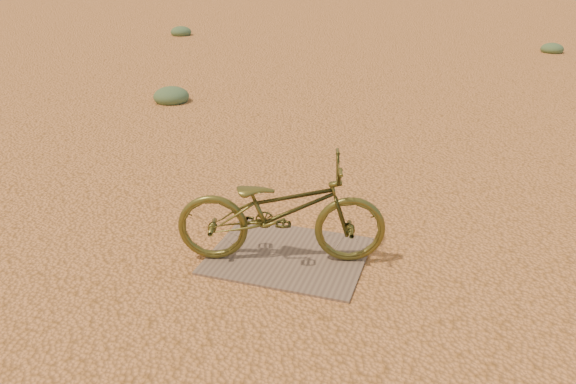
% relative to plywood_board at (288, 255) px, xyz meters
% --- Properties ---
extents(ground, '(120.00, 120.00, 0.00)m').
position_rel_plywood_board_xyz_m(ground, '(-0.41, -0.44, -0.01)').
color(ground, '#E39151').
rests_on(ground, ground).
extents(plywood_board, '(1.35, 1.08, 0.02)m').
position_rel_plywood_board_xyz_m(plywood_board, '(0.00, 0.00, 0.00)').
color(plywood_board, '#75614C').
rests_on(plywood_board, ground).
extents(bicycle, '(1.88, 1.10, 0.94)m').
position_rel_plywood_board_xyz_m(bicycle, '(-0.04, -0.08, 0.48)').
color(bicycle, '#4F4E1E').
rests_on(bicycle, plywood_board).
extents(kale_a, '(0.63, 0.63, 0.34)m').
position_rel_plywood_board_xyz_m(kale_a, '(-3.64, 4.48, -0.01)').
color(kale_a, '#526D49').
rests_on(kale_a, ground).
extents(kale_b, '(0.56, 0.56, 0.31)m').
position_rel_plywood_board_xyz_m(kale_b, '(3.26, 11.96, -0.01)').
color(kale_b, '#526D49').
rests_on(kale_b, ground).
extents(kale_c, '(0.63, 0.63, 0.35)m').
position_rel_plywood_board_xyz_m(kale_c, '(-7.26, 11.67, -0.01)').
color(kale_c, '#526D49').
rests_on(kale_c, ground).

